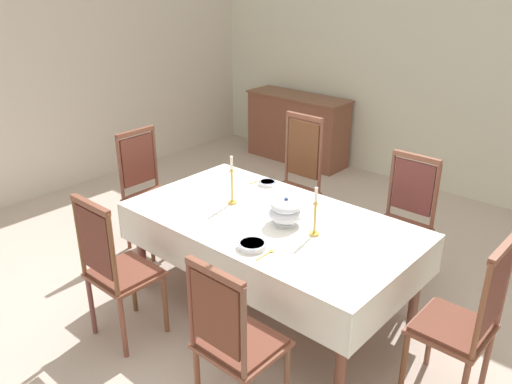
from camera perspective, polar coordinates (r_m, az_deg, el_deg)
name	(u,v)px	position (r m, az deg, el deg)	size (l,w,h in m)	color
ground	(264,311)	(4.19, 0.83, -12.84)	(6.74, 6.35, 0.04)	#C0ADA0
back_wall	(457,57)	(6.25, 21.13, 13.61)	(6.74, 0.08, 3.11)	beige
left_wall	(21,59)	(6.23, -24.26, 13.10)	(0.08, 6.35, 3.11)	beige
dining_table	(271,227)	(3.86, 1.60, -3.87)	(2.12, 1.18, 0.76)	brown
tablecloth	(271,226)	(3.86, 1.60, -3.78)	(2.14, 1.20, 0.30)	white
chair_south_a	(116,267)	(3.71, -15.08, -7.94)	(0.44, 0.42, 1.11)	brown
chair_north_a	(295,180)	(4.91, 4.26, 1.33)	(0.44, 0.42, 1.22)	brown
chair_south_b	(234,339)	(2.99, -2.43, -15.78)	(0.44, 0.42, 1.08)	brown
chair_north_b	(403,219)	(4.40, 15.72, -2.86)	(0.44, 0.42, 1.09)	brown
chair_head_west	(148,189)	(4.89, -11.67, 0.34)	(0.42, 0.44, 1.12)	brown
chair_head_east	(465,320)	(3.32, 21.87, -12.88)	(0.42, 0.44, 1.13)	brown
soup_tureen	(286,211)	(3.71, 3.30, -2.11)	(0.25, 0.25, 0.21)	white
candlestick_west	(232,184)	(4.00, -2.65, 0.84)	(0.07, 0.07, 0.39)	gold
candlestick_east	(315,216)	(3.56, 6.47, -2.64)	(0.07, 0.07, 0.35)	gold
bowl_near_left	(252,245)	(3.43, -0.42, -5.79)	(0.19, 0.19, 0.04)	white
bowl_near_right	(267,183)	(4.40, 1.26, 1.02)	(0.14, 0.14, 0.03)	white
spoon_primary	(270,252)	(3.38, 1.51, -6.57)	(0.03, 0.18, 0.01)	gold
spoon_secondary	(261,180)	(4.48, 0.53, 1.27)	(0.05, 0.18, 0.01)	gold
sideboard	(297,128)	(7.11, 4.55, 6.96)	(1.44, 0.48, 0.90)	brown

